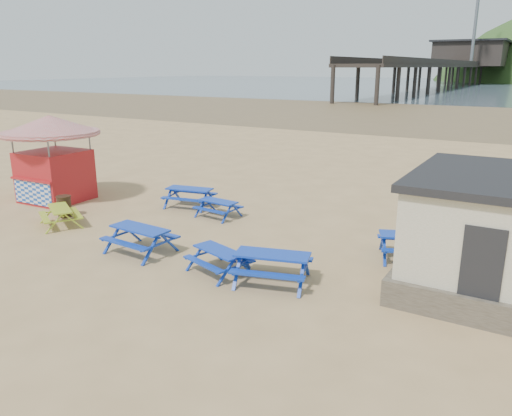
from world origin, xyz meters
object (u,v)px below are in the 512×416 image
Objects in this scene: picnic_table_yellow at (61,217)px; ice_cream_kiosk at (52,148)px; picnic_table_blue_b at (218,209)px; picnic_table_blue_a at (190,197)px; litter_bin at (64,206)px.

picnic_table_yellow is 4.59m from ice_cream_kiosk.
picnic_table_yellow reaches higher than picnic_table_blue_b.
picnic_table_blue_a is 2.04m from picnic_table_blue_b.
picnic_table_yellow is at bearing -133.01° from picnic_table_blue_b.
picnic_table_blue_a is 5.08m from litter_bin.
ice_cream_kiosk is at bearing -163.53° from picnic_table_blue_b.
picnic_table_blue_a is 2.60× the size of litter_bin.
picnic_table_blue_b is (1.94, -0.64, -0.07)m from picnic_table_blue_a.
litter_bin reaches higher than picnic_table_blue_b.
litter_bin is (-3.44, -3.74, 0.02)m from picnic_table_blue_a.
picnic_table_blue_b is 2.03× the size of litter_bin.
picnic_table_yellow is at bearing -130.02° from picnic_table_blue_a.
litter_bin is at bearing -143.88° from picnic_table_blue_a.
picnic_table_blue_a is at bearing 91.66° from picnic_table_yellow.
picnic_table_blue_b is at bearing 72.15° from picnic_table_yellow.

